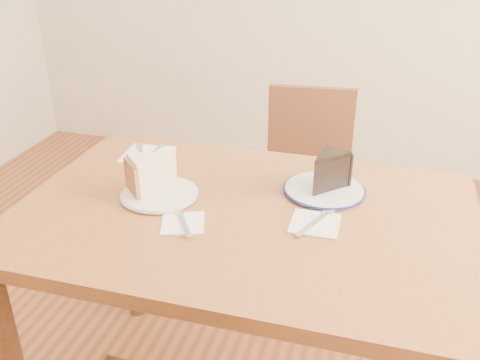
# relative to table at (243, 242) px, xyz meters

# --- Properties ---
(table) EXTENTS (1.20, 0.80, 0.75)m
(table) POSITION_rel_table_xyz_m (0.00, 0.00, 0.00)
(table) COLOR #572F17
(table) RESTS_ON ground
(chair_far) EXTENTS (0.45, 0.45, 0.83)m
(chair_far) POSITION_rel_table_xyz_m (0.05, 0.75, -0.19)
(chair_far) COLOR #391D11
(chair_far) RESTS_ON ground
(plate_cream) EXTENTS (0.21, 0.21, 0.01)m
(plate_cream) POSITION_rel_table_xyz_m (-0.24, 0.01, 0.10)
(plate_cream) COLOR silver
(plate_cream) RESTS_ON table
(plate_navy) EXTENTS (0.22, 0.22, 0.01)m
(plate_navy) POSITION_rel_table_xyz_m (0.19, 0.16, 0.10)
(plate_navy) COLOR silver
(plate_navy) RESTS_ON table
(carrot_cake) EXTENTS (0.15, 0.15, 0.09)m
(carrot_cake) POSITION_rel_table_xyz_m (-0.26, 0.04, 0.16)
(carrot_cake) COLOR beige
(carrot_cake) RESTS_ON plate_cream
(chocolate_cake) EXTENTS (0.13, 0.14, 0.09)m
(chocolate_cake) POSITION_rel_table_xyz_m (0.19, 0.16, 0.16)
(chocolate_cake) COLOR black
(chocolate_cake) RESTS_ON plate_navy
(napkin_cream) EXTENTS (0.14, 0.14, 0.00)m
(napkin_cream) POSITION_rel_table_xyz_m (-0.13, -0.11, 0.10)
(napkin_cream) COLOR white
(napkin_cream) RESTS_ON table
(napkin_navy) EXTENTS (0.12, 0.12, 0.00)m
(napkin_navy) POSITION_rel_table_xyz_m (0.19, -0.02, 0.10)
(napkin_navy) COLOR white
(napkin_navy) RESTS_ON table
(napkin_spare) EXTENTS (0.16, 0.16, 0.00)m
(napkin_spare) POSITION_rel_table_xyz_m (-0.40, 0.26, 0.10)
(napkin_spare) COLOR white
(napkin_spare) RESTS_ON table
(fork_cream) EXTENTS (0.09, 0.12, 0.00)m
(fork_cream) POSITION_rel_table_xyz_m (-0.12, -0.11, 0.10)
(fork_cream) COLOR white
(fork_cream) RESTS_ON napkin_cream
(knife_navy) EXTENTS (0.08, 0.16, 0.00)m
(knife_navy) POSITION_rel_table_xyz_m (0.19, -0.02, 0.10)
(knife_navy) COLOR white
(knife_navy) RESTS_ON napkin_navy
(fork_spare) EXTENTS (0.02, 0.14, 0.00)m
(fork_spare) POSITION_rel_table_xyz_m (-0.38, 0.27, 0.10)
(fork_spare) COLOR silver
(fork_spare) RESTS_ON napkin_spare
(knife_spare) EXTENTS (0.09, 0.15, 0.00)m
(knife_spare) POSITION_rel_table_xyz_m (-0.42, 0.25, 0.10)
(knife_spare) COLOR silver
(knife_spare) RESTS_ON napkin_spare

